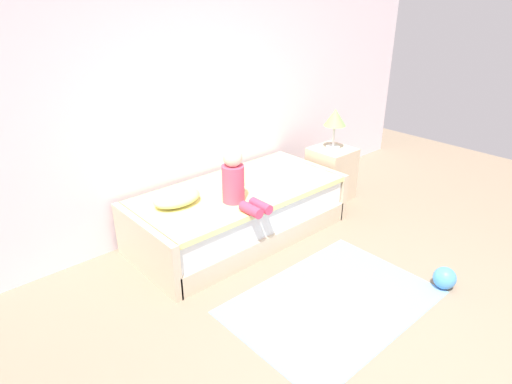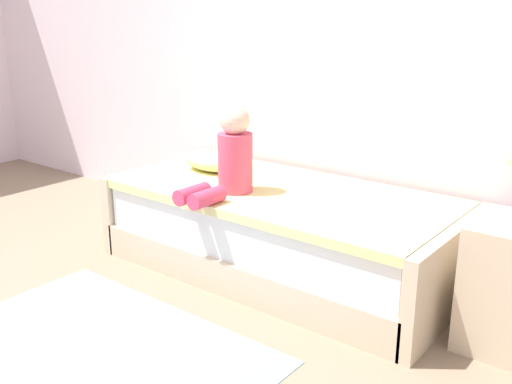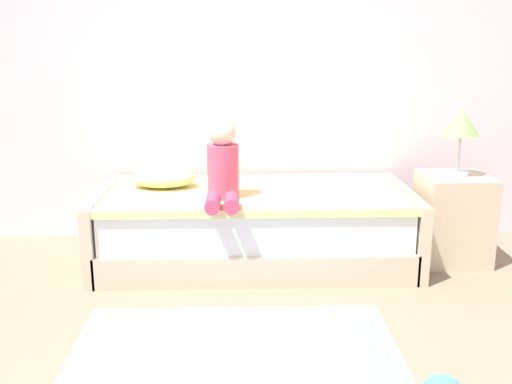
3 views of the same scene
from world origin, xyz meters
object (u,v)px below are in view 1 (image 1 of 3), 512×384
at_px(pillow, 177,198).
at_px(toy_ball, 445,278).
at_px(bed, 239,212).
at_px(table_lamp, 335,120).
at_px(child_figure, 237,182).
at_px(nightstand, 331,173).

bearing_deg(pillow, toy_ball, -55.00).
bearing_deg(toy_ball, pillow, 125.00).
height_order(bed, table_lamp, table_lamp).
relative_size(bed, child_figure, 4.14).
relative_size(bed, toy_ball, 11.50).
bearing_deg(child_figure, toy_ball, -59.85).
distance_m(nightstand, toy_ball, 1.88).
bearing_deg(nightstand, bed, 178.46).
bearing_deg(pillow, table_lamp, -3.96).
distance_m(table_lamp, pillow, 2.01).
bearing_deg(toy_ball, bed, 111.32).
bearing_deg(child_figure, nightstand, 7.03).
bearing_deg(table_lamp, nightstand, 135.00).
bearing_deg(child_figure, bed, 47.83).
relative_size(child_figure, pillow, 1.16).
xyz_separation_m(nightstand, child_figure, (-1.56, -0.19, 0.40)).
bearing_deg(child_figure, pillow, 141.66).
xyz_separation_m(nightstand, pillow, (-1.97, 0.14, 0.26)).
relative_size(table_lamp, pillow, 1.02).
distance_m(bed, toy_ball, 1.92).
relative_size(pillow, toy_ball, 2.40).
distance_m(bed, child_figure, 0.55).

